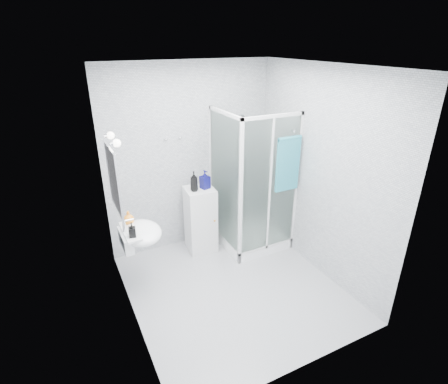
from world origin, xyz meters
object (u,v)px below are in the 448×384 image
shampoo_bottle_b (205,179)px  soap_dispenser_orange (129,218)px  shampoo_bottle_a (194,181)px  shower_enclosure (249,218)px  storage_cabinet (201,219)px  hand_towel (288,163)px  soap_dispenser_black (132,230)px  wall_basin (139,234)px

shampoo_bottle_b → soap_dispenser_orange: size_ratio=1.60×
shampoo_bottle_a → soap_dispenser_orange: (-0.97, -0.36, -0.14)m
shampoo_bottle_b → soap_dispenser_orange: (-1.13, -0.38, -0.14)m
shower_enclosure → soap_dispenser_orange: 1.80m
shampoo_bottle_a → shampoo_bottle_b: shampoo_bottle_a is taller
storage_cabinet → hand_towel: (0.98, -0.64, 0.90)m
shower_enclosure → soap_dispenser_black: (-1.75, -0.46, 0.50)m
hand_towel → soap_dispenser_black: 2.11m
wall_basin → hand_towel: bearing=-2.5°
shampoo_bottle_b → soap_dispenser_black: 1.36m
storage_cabinet → soap_dispenser_orange: size_ratio=5.94×
hand_towel → shampoo_bottle_b: (-0.90, 0.63, -0.29)m
hand_towel → shampoo_bottle_a: size_ratio=2.65×
shampoo_bottle_b → soap_dispenser_black: size_ratio=1.55×
storage_cabinet → shampoo_bottle_a: 0.62m
soap_dispenser_orange → shower_enclosure: bearing=5.2°
soap_dispenser_orange → soap_dispenser_black: size_ratio=0.97×
shampoo_bottle_a → shower_enclosure: bearing=-15.0°
hand_towel → soap_dispenser_black: size_ratio=4.40×
shower_enclosure → hand_towel: 1.05m
hand_towel → shampoo_bottle_b: hand_towel is taller
wall_basin → shampoo_bottle_b: (1.07, 0.54, 0.28)m
wall_basin → storage_cabinet: size_ratio=0.59×
shower_enclosure → soap_dispenser_black: bearing=-165.3°
wall_basin → hand_towel: hand_towel is taller
storage_cabinet → hand_towel: 1.47m
shampoo_bottle_b → shampoo_bottle_a: bearing=-173.0°
storage_cabinet → hand_towel: size_ratio=1.30×
shower_enclosure → hand_towel: size_ratio=2.75×
shampoo_bottle_a → shampoo_bottle_b: bearing=7.0°
shower_enclosure → shampoo_bottle_a: (-0.76, 0.20, 0.64)m
shampoo_bottle_a → soap_dispenser_orange: size_ratio=1.72×
shower_enclosure → soap_dispenser_orange: shower_enclosure is taller
soap_dispenser_orange → soap_dispenser_black: bearing=-95.7°
wall_basin → shampoo_bottle_a: 1.08m
shower_enclosure → wall_basin: (-1.66, -0.32, 0.35)m
wall_basin → shampoo_bottle_a: size_ratio=2.04×
hand_towel → shower_enclosure: bearing=127.8°
storage_cabinet → soap_dispenser_black: (-1.09, -0.70, 0.47)m
wall_basin → shampoo_bottle_b: size_ratio=2.18×
hand_towel → shampoo_bottle_b: bearing=145.2°
storage_cabinet → wall_basin: bearing=-146.0°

